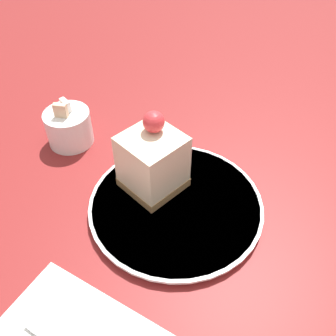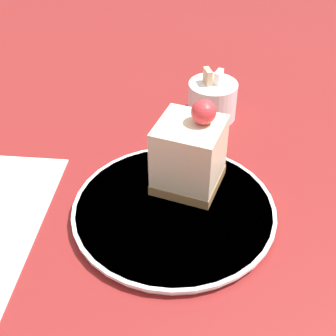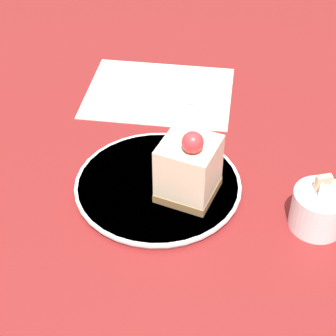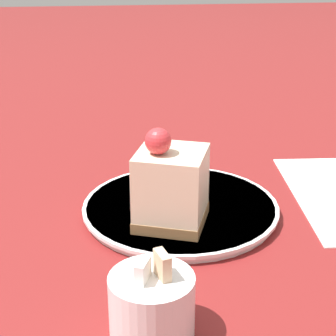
# 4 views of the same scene
# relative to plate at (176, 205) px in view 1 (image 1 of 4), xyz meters

# --- Properties ---
(ground_plane) EXTENTS (4.00, 4.00, 0.00)m
(ground_plane) POSITION_rel_plate_xyz_m (0.03, -0.03, -0.01)
(ground_plane) COLOR maroon
(plate) EXTENTS (0.23, 0.23, 0.01)m
(plate) POSITION_rel_plate_xyz_m (0.00, 0.00, 0.00)
(plate) COLOR white
(plate) RESTS_ON ground_plane
(cake_slice) EXTENTS (0.09, 0.09, 0.11)m
(cake_slice) POSITION_rel_plate_xyz_m (0.02, 0.04, 0.05)
(cake_slice) COLOR olive
(cake_slice) RESTS_ON plate
(sugar_bowl) EXTENTS (0.07, 0.07, 0.08)m
(sugar_bowl) POSITION_rel_plate_xyz_m (0.05, 0.21, 0.02)
(sugar_bowl) COLOR white
(sugar_bowl) RESTS_ON ground_plane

